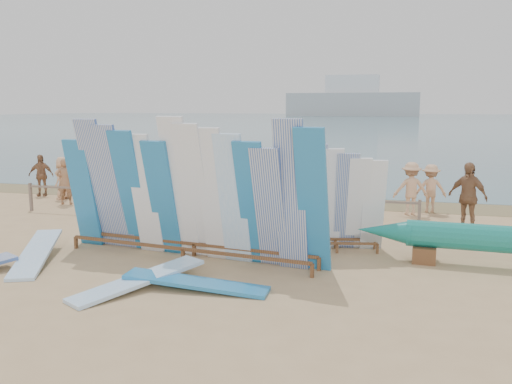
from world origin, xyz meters
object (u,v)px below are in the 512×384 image
(flat_board_a, at_px, (37,262))
(beachgoer_4, at_px, (171,187))
(vendor_table, at_px, (271,239))
(beach_chair_right, at_px, (229,209))
(beachgoer_1, at_px, (65,181))
(side_surfboard_rack, at_px, (337,203))
(beachgoer_extra_1, at_px, (41,175))
(beachgoer_6, at_px, (251,190))
(flat_board_b, at_px, (139,288))
(beachgoer_0, at_px, (63,178))
(beachgoer_9, at_px, (411,189))
(beach_chair_left, at_px, (258,209))
(main_surfboard_rack, at_px, (188,196))
(beachgoer_extra_0, at_px, (431,189))
(flat_board_d, at_px, (196,289))
(beachgoer_10, at_px, (467,197))
(beachgoer_7, at_px, (353,182))
(stroller, at_px, (254,205))
(beachgoer_8, at_px, (337,187))
(beachgoer_3, at_px, (156,177))
(beachgoer_5, at_px, (262,176))

(flat_board_a, height_order, beachgoer_4, beachgoer_4)
(vendor_table, bearing_deg, beach_chair_right, 121.49)
(beachgoer_1, bearing_deg, side_surfboard_rack, 142.61)
(beachgoer_extra_1, bearing_deg, beachgoer_6, -26.91)
(side_surfboard_rack, xyz_separation_m, flat_board_b, (-3.20, -3.59, -1.13))
(beachgoer_1, bearing_deg, beachgoer_0, -68.14)
(beachgoer_9, distance_m, beachgoer_extra_1, 13.36)
(vendor_table, height_order, beach_chair_left, vendor_table)
(beachgoer_4, bearing_deg, flat_board_a, -104.92)
(main_surfboard_rack, distance_m, flat_board_a, 3.55)
(flat_board_b, xyz_separation_m, beachgoer_extra_0, (5.52, 9.02, 0.77))
(flat_board_a, xyz_separation_m, beach_chair_left, (3.34, 5.98, 0.25))
(flat_board_d, relative_size, beachgoer_extra_0, 1.76)
(flat_board_a, relative_size, beachgoer_1, 1.70)
(main_surfboard_rack, relative_size, beach_chair_right, 7.69)
(side_surfboard_rack, relative_size, beachgoer_extra_0, 1.64)
(beachgoer_0, distance_m, beachgoer_10, 13.70)
(beachgoer_1, relative_size, beachgoer_7, 0.87)
(flat_board_b, relative_size, beachgoer_extra_1, 1.73)
(beachgoer_0, bearing_deg, stroller, 70.95)
(main_surfboard_rack, height_order, vendor_table, main_surfboard_rack)
(beachgoer_extra_1, xyz_separation_m, beachgoer_7, (11.54, 0.29, 0.14))
(beachgoer_extra_1, distance_m, beachgoer_7, 11.55)
(side_surfboard_rack, xyz_separation_m, flat_board_a, (-6.12, -2.63, -1.13))
(flat_board_b, bearing_deg, beachgoer_4, 138.71)
(beachgoer_4, xyz_separation_m, beachgoer_8, (5.16, 0.49, 0.11))
(flat_board_b, bearing_deg, beachgoer_extra_1, 163.86)
(beachgoer_8, bearing_deg, beachgoer_6, 66.25)
(beachgoer_10, bearing_deg, main_surfboard_rack, -109.83)
(beachgoer_extra_0, bearing_deg, beachgoer_10, 101.08)
(main_surfboard_rack, height_order, beachgoer_6, main_surfboard_rack)
(flat_board_a, height_order, beachgoer_extra_0, beachgoer_extra_0)
(side_surfboard_rack, height_order, beachgoer_10, side_surfboard_rack)
(beachgoer_1, distance_m, beachgoer_10, 12.85)
(side_surfboard_rack, height_order, beachgoer_0, side_surfboard_rack)
(main_surfboard_rack, bearing_deg, beachgoer_10, 43.54)
(beachgoer_1, distance_m, beachgoer_3, 3.10)
(beachgoer_extra_0, bearing_deg, flat_board_a, 35.84)
(beachgoer_7, distance_m, beachgoer_8, 1.59)
(beachgoer_6, height_order, beachgoer_10, beachgoer_10)
(beach_chair_left, distance_m, beach_chair_right, 0.88)
(main_surfboard_rack, xyz_separation_m, beachgoer_6, (0.00, 5.12, -0.62))
(side_surfboard_rack, relative_size, beachgoer_9, 1.53)
(side_surfboard_rack, relative_size, beachgoer_3, 1.33)
(beachgoer_1, height_order, beachgoer_4, beachgoer_4)
(beach_chair_right, relative_size, beachgoer_10, 0.44)
(beach_chair_right, bearing_deg, side_surfboard_rack, -68.58)
(beachgoer_5, relative_size, beachgoer_7, 0.97)
(flat_board_a, height_order, beachgoer_7, beachgoer_7)
(beachgoer_4, relative_size, beachgoer_3, 0.87)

